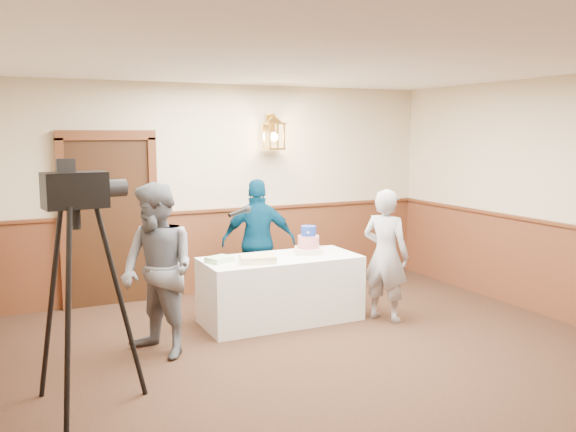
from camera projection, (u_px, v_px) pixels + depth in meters
name	position (u px, v px, depth m)	size (l,w,h in m)	color
ground	(366.00, 381.00, 5.34)	(7.00, 7.00, 0.00)	black
room_shell	(337.00, 204.00, 5.52)	(6.02, 7.02, 2.81)	beige
display_table	(281.00, 289.00, 7.01)	(1.80, 0.80, 0.75)	white
tiered_cake	(308.00, 242.00, 7.17)	(0.41, 0.41, 0.32)	beige
sheet_cake_yellow	(257.00, 259.00, 6.67)	(0.38, 0.29, 0.08)	#F8EA94
sheet_cake_green	(220.00, 259.00, 6.68)	(0.26, 0.21, 0.06)	#9EDF9E
interviewer	(158.00, 271.00, 5.86)	(1.58, 1.02, 1.69)	slate
baker	(386.00, 255.00, 6.99)	(0.56, 0.37, 1.53)	#98979D
assistant_p	(259.00, 242.00, 7.68)	(0.93, 0.39, 1.59)	#042E4A
tv_camera_rig	(81.00, 305.00, 4.70)	(0.74, 0.69, 1.87)	black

